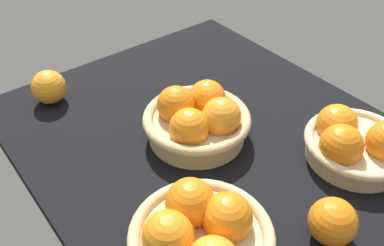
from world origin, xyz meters
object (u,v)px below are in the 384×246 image
loose_orange_front_gap (333,222)px  loose_orange_back_gap (49,87)px  basket_near_left (356,143)px  basket_far_left (201,236)px  basket_center (197,119)px

loose_orange_front_gap → loose_orange_back_gap: bearing=17.6°
basket_near_left → basket_far_left: bearing=87.4°
basket_center → basket_far_left: bearing=142.5°
loose_orange_front_gap → loose_orange_back_gap: size_ratio=1.01×
loose_orange_back_gap → basket_far_left: bearing=-178.1°
basket_near_left → basket_far_left: size_ratio=0.91×
basket_far_left → basket_center: bearing=-37.5°
basket_center → loose_orange_back_gap: 36.18cm
loose_orange_front_gap → basket_near_left: bearing=-64.6°
basket_near_left → loose_orange_front_gap: basket_near_left is taller
basket_far_left → basket_center: 28.20cm
basket_center → loose_orange_back_gap: size_ratio=2.83×
loose_orange_back_gap → basket_center: bearing=-148.5°
loose_orange_front_gap → basket_center: bearing=2.4°
basket_near_left → basket_center: (24.06, 20.01, 0.54)cm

